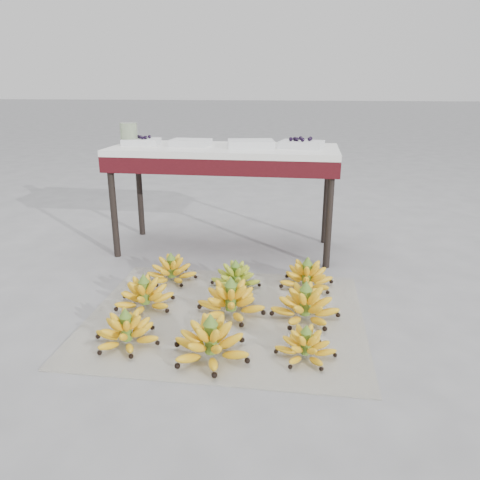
# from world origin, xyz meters

# --- Properties ---
(ground) EXTENTS (60.00, 60.00, 0.00)m
(ground) POSITION_xyz_m (0.00, 0.00, 0.00)
(ground) COLOR slate
(ground) RESTS_ON ground
(newspaper_mat) EXTENTS (1.26, 1.06, 0.01)m
(newspaper_mat) POSITION_xyz_m (0.03, -0.05, 0.00)
(newspaper_mat) COLOR white
(newspaper_mat) RESTS_ON ground
(bunch_front_left) EXTENTS (0.34, 0.34, 0.16)m
(bunch_front_left) POSITION_xyz_m (-0.33, -0.35, 0.06)
(bunch_front_left) COLOR yellow
(bunch_front_left) RESTS_ON newspaper_mat
(bunch_front_center) EXTENTS (0.40, 0.40, 0.19)m
(bunch_front_center) POSITION_xyz_m (0.04, -0.40, 0.07)
(bunch_front_center) COLOR yellow
(bunch_front_center) RESTS_ON newspaper_mat
(bunch_front_right) EXTENTS (0.30, 0.30, 0.14)m
(bunch_front_right) POSITION_xyz_m (0.40, -0.34, 0.05)
(bunch_front_right) COLOR yellow
(bunch_front_right) RESTS_ON newspaper_mat
(bunch_mid_left) EXTENTS (0.37, 0.37, 0.17)m
(bunch_mid_left) POSITION_xyz_m (-0.36, -0.02, 0.06)
(bunch_mid_left) COLOR yellow
(bunch_mid_left) RESTS_ON newspaper_mat
(bunch_mid_center) EXTENTS (0.41, 0.41, 0.19)m
(bunch_mid_center) POSITION_xyz_m (0.05, -0.03, 0.07)
(bunch_mid_center) COLOR yellow
(bunch_mid_center) RESTS_ON newspaper_mat
(bunch_mid_right) EXTENTS (0.34, 0.34, 0.19)m
(bunch_mid_right) POSITION_xyz_m (0.40, -0.02, 0.07)
(bunch_mid_right) COLOR yellow
(bunch_mid_right) RESTS_ON newspaper_mat
(bunch_back_left) EXTENTS (0.27, 0.27, 0.16)m
(bunch_back_left) POSITION_xyz_m (-0.33, 0.32, 0.06)
(bunch_back_left) COLOR yellow
(bunch_back_left) RESTS_ON newspaper_mat
(bunch_back_center) EXTENTS (0.32, 0.32, 0.16)m
(bunch_back_center) POSITION_xyz_m (0.03, 0.28, 0.06)
(bunch_back_center) COLOR olive
(bunch_back_center) RESTS_ON newspaper_mat
(bunch_back_right) EXTENTS (0.31, 0.31, 0.17)m
(bunch_back_right) POSITION_xyz_m (0.40, 0.33, 0.06)
(bunch_back_right) COLOR yellow
(bunch_back_right) RESTS_ON newspaper_mat
(vendor_table) EXTENTS (1.38, 0.55, 0.66)m
(vendor_table) POSITION_xyz_m (-0.13, 0.88, 0.58)
(vendor_table) COLOR black
(vendor_table) RESTS_ON ground
(tray_far_left) EXTENTS (0.24, 0.18, 0.06)m
(tray_far_left) POSITION_xyz_m (-0.67, 0.92, 0.68)
(tray_far_left) COLOR silver
(tray_far_left) RESTS_ON vendor_table
(tray_left) EXTENTS (0.25, 0.18, 0.04)m
(tray_left) POSITION_xyz_m (-0.35, 0.90, 0.68)
(tray_left) COLOR silver
(tray_left) RESTS_ON vendor_table
(tray_right) EXTENTS (0.30, 0.24, 0.04)m
(tray_right) POSITION_xyz_m (0.03, 0.87, 0.68)
(tray_right) COLOR silver
(tray_right) RESTS_ON vendor_table
(tray_far_right) EXTENTS (0.28, 0.22, 0.06)m
(tray_far_right) POSITION_xyz_m (0.34, 0.90, 0.68)
(tray_far_right) COLOR silver
(tray_far_right) RESTS_ON vendor_table
(glass_jar) EXTENTS (0.13, 0.13, 0.13)m
(glass_jar) POSITION_xyz_m (-0.74, 0.90, 0.73)
(glass_jar) COLOR beige
(glass_jar) RESTS_ON vendor_table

